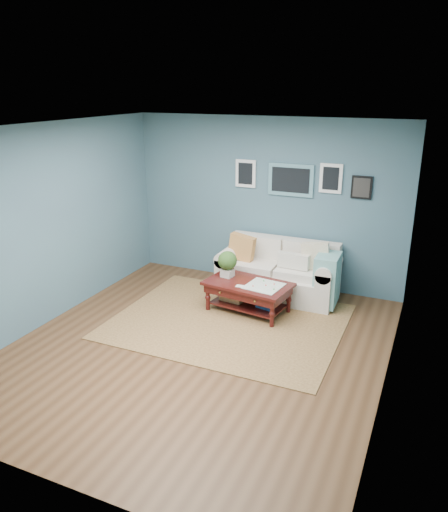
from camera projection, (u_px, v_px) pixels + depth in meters
The scene contains 4 objects.
room_shell at pixel (199, 244), 5.90m from camera, with size 5.00×5.02×2.70m.
area_rug at pixel (228, 321), 7.00m from camera, with size 3.11×2.49×0.01m, color brown.
loveseat at pixel (284, 272), 7.74m from camera, with size 1.86×0.85×0.96m.
coffee_table at pixel (245, 287), 7.23m from camera, with size 1.29×0.86×0.85m.
Camera 1 is at (2.55, -4.97, 3.15)m, focal length 35.00 mm.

